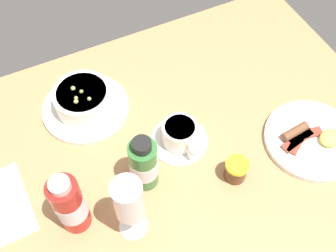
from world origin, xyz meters
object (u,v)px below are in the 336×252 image
at_px(wine_glass, 129,202).
at_px(coffee_cup, 180,135).
at_px(breakfast_plate, 312,139).
at_px(jam_jar, 236,170).
at_px(sauce_bottle_red, 70,205).
at_px(sauce_bottle_green, 144,164).
at_px(porridge_bowl, 84,101).

bearing_deg(wine_glass, coffee_cup, -141.07).
bearing_deg(breakfast_plate, jam_jar, -0.06).
distance_m(sauce_bottle_red, sauce_bottle_green, 0.17).
height_order(jam_jar, breakfast_plate, jam_jar).
bearing_deg(coffee_cup, wine_glass, 38.93).
distance_m(porridge_bowl, coffee_cup, 0.26).
xyz_separation_m(coffee_cup, sauce_bottle_red, (0.28, 0.08, 0.05)).
height_order(porridge_bowl, breakfast_plate, porridge_bowl).
distance_m(coffee_cup, sauce_bottle_red, 0.30).
xyz_separation_m(porridge_bowl, wine_glass, (0.01, 0.34, 0.10)).
bearing_deg(wine_glass, sauce_bottle_green, -126.43).
distance_m(coffee_cup, jam_jar, 0.15).
relative_size(porridge_bowl, wine_glass, 1.14).
bearing_deg(porridge_bowl, breakfast_plate, 144.65).
bearing_deg(porridge_bowl, sauce_bottle_green, 103.06).
xyz_separation_m(wine_glass, sauce_bottle_green, (-0.07, -0.09, -0.06)).
relative_size(coffee_cup, wine_glass, 0.72).
relative_size(porridge_bowl, coffee_cup, 1.57).
bearing_deg(sauce_bottle_green, sauce_bottle_red, 8.79).
height_order(sauce_bottle_red, breakfast_plate, sauce_bottle_red).
bearing_deg(coffee_cup, sauce_bottle_red, 16.16).
height_order(wine_glass, sauce_bottle_green, wine_glass).
xyz_separation_m(coffee_cup, wine_glass, (0.18, 0.15, 0.10)).
height_order(coffee_cup, wine_glass, wine_glass).
bearing_deg(wine_glass, sauce_bottle_red, -32.05).
bearing_deg(sauce_bottle_green, coffee_cup, -153.92).
bearing_deg(breakfast_plate, coffee_cup, -25.41).
xyz_separation_m(wine_glass, sauce_bottle_red, (0.10, -0.06, -0.05)).
height_order(wine_glass, jam_jar, wine_glass).
height_order(porridge_bowl, wine_glass, wine_glass).
relative_size(jam_jar, sauce_bottle_red, 0.30).
relative_size(sauce_bottle_green, breakfast_plate, 0.70).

